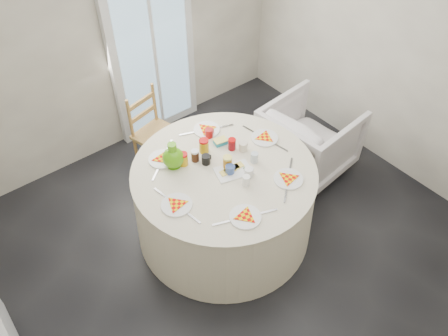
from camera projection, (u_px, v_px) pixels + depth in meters
floor at (240, 245)px, 4.04m from camera, size 4.00×4.00×0.00m
wall_back at (111, 34)px, 4.24m from camera, size 4.00×0.02×2.60m
wall_right at (409, 50)px, 4.02m from camera, size 0.02×4.00×2.60m
glass_door at (152, 46)px, 4.57m from camera, size 1.00×0.08×2.10m
table at (224, 202)px, 3.92m from camera, size 1.61×1.61×0.82m
wooden_chair at (157, 132)px, 4.47m from camera, size 0.49×0.48×0.91m
armchair at (309, 139)px, 4.52m from camera, size 0.84×0.89×0.85m
place_settings at (224, 171)px, 3.65m from camera, size 1.71×1.71×0.02m
jar_cluster at (207, 154)px, 3.72m from camera, size 0.52×0.28×0.15m
butter_tub at (220, 143)px, 3.87m from camera, size 0.13×0.10×0.05m
green_pitcher at (173, 158)px, 3.61m from camera, size 0.21×0.21×0.23m
cheese_platter at (233, 173)px, 3.63m from camera, size 0.34×0.27×0.04m
mugs_glasses at (232, 159)px, 3.69m from camera, size 0.65×0.65×0.10m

